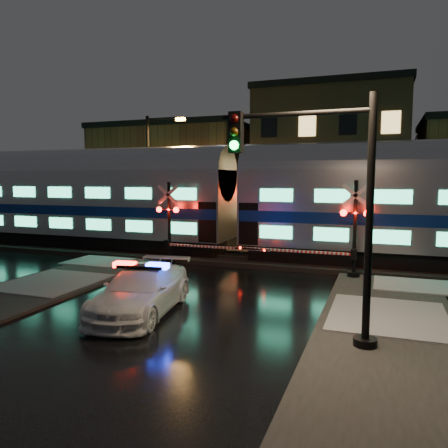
{
  "coord_description": "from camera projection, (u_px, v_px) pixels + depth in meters",
  "views": [
    {
      "loc": [
        6.2,
        -17.17,
        4.41
      ],
      "look_at": [
        -0.94,
        2.5,
        2.2
      ],
      "focal_mm": 35.0,
      "sensor_mm": 36.0,
      "label": 1
    }
  ],
  "objects": [
    {
      "name": "ground",
      "position": [
        225.0,
        282.0,
        18.61
      ],
      "size": [
        120.0,
        120.0,
        0.0
      ],
      "primitive_type": "plane",
      "color": "black",
      "rests_on": "ground"
    },
    {
      "name": "ballast",
      "position": [
        256.0,
        259.0,
        23.28
      ],
      "size": [
        90.0,
        4.2,
        0.24
      ],
      "primitive_type": "cube",
      "color": "black",
      "rests_on": "ground"
    },
    {
      "name": "sidewalk_right",
      "position": [
        389.0,
        354.0,
        10.79
      ],
      "size": [
        4.0,
        20.0,
        0.12
      ],
      "primitive_type": "cube",
      "color": "#2D2D2D",
      "rests_on": "ground"
    },
    {
      "name": "building_left",
      "position": [
        177.0,
        177.0,
        43.12
      ],
      "size": [
        14.0,
        10.0,
        9.0
      ],
      "primitive_type": "cube",
      "color": "brown",
      "rests_on": "ground"
    },
    {
      "name": "building_mid",
      "position": [
        333.0,
        163.0,
        38.37
      ],
      "size": [
        12.0,
        11.0,
        11.5
      ],
      "primitive_type": "cube",
      "color": "brown",
      "rests_on": "ground"
    },
    {
      "name": "train",
      "position": [
        237.0,
        197.0,
        23.31
      ],
      "size": [
        51.0,
        3.12,
        5.92
      ],
      "color": "black",
      "rests_on": "ballast"
    },
    {
      "name": "police_car",
      "position": [
        142.0,
        290.0,
        14.22
      ],
      "size": [
        2.81,
        5.46,
        1.68
      ],
      "rotation": [
        0.0,
        0.0,
        0.14
      ],
      "color": "white",
      "rests_on": "ground"
    },
    {
      "name": "crossing_signal_right",
      "position": [
        346.0,
        239.0,
        18.96
      ],
      "size": [
        6.1,
        0.67,
        4.32
      ],
      "color": "black",
      "rests_on": "ground"
    },
    {
      "name": "crossing_signal_left",
      "position": [
        175.0,
        232.0,
        21.77
      ],
      "size": [
        5.95,
        0.66,
        4.21
      ],
      "color": "black",
      "rests_on": "ground"
    },
    {
      "name": "traffic_light",
      "position": [
        328.0,
        216.0,
        11.16
      ],
      "size": [
        4.19,
        0.73,
        6.48
      ],
      "rotation": [
        0.0,
        0.0,
        -0.03
      ],
      "color": "black",
      "rests_on": "ground"
    },
    {
      "name": "streetlight",
      "position": [
        152.0,
        170.0,
        29.38
      ],
      "size": [
        2.85,
        0.3,
        8.53
      ],
      "color": "black",
      "rests_on": "ground"
    }
  ]
}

